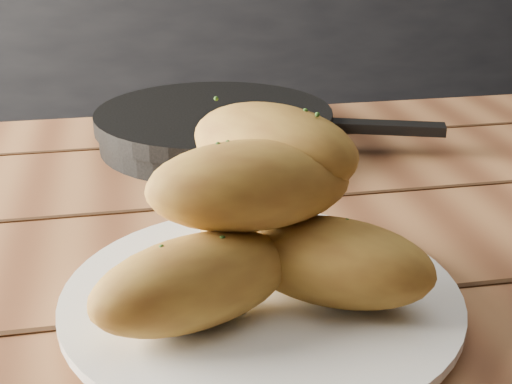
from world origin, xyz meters
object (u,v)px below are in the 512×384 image
at_px(table, 251,336).
at_px(plate, 261,300).
at_px(bread_rolls, 258,220).
at_px(skillet, 216,127).

height_order(table, plate, plate).
bearing_deg(plate, bread_rolls, 117.07).
relative_size(plate, skillet, 0.71).
xyz_separation_m(plate, skillet, (0.02, 0.39, 0.01)).
relative_size(plate, bread_rolls, 1.14).
bearing_deg(plate, table, 83.34).
xyz_separation_m(plate, bread_rolls, (-0.00, 0.00, 0.07)).
bearing_deg(bread_rolls, skillet, 86.60).
distance_m(table, bread_rolls, 0.20).
height_order(table, skillet, skillet).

